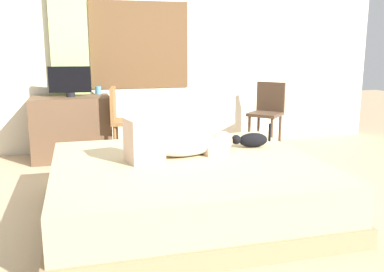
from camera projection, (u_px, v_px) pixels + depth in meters
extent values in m
plane|color=tan|center=(200.00, 211.00, 3.47)|extent=(16.00, 16.00, 0.00)
cube|color=beige|center=(148.00, 36.00, 5.43)|extent=(6.40, 0.12, 2.90)
cube|color=brown|center=(140.00, 45.00, 5.36)|extent=(1.24, 0.02, 1.08)
cube|color=white|center=(140.00, 45.00, 5.36)|extent=(1.16, 0.02, 1.00)
cube|color=#997A56|center=(187.00, 204.00, 3.42)|extent=(2.10, 1.90, 0.14)
cube|color=tan|center=(186.00, 178.00, 3.37)|extent=(2.04, 1.85, 0.30)
ellipsoid|color=silver|center=(188.00, 145.00, 3.48)|extent=(0.60, 0.38, 0.17)
sphere|color=beige|center=(223.00, 141.00, 3.64)|extent=(0.17, 0.17, 0.17)
cube|color=beige|center=(144.00, 140.00, 3.28)|extent=(0.31, 0.29, 0.34)
cube|color=beige|center=(211.00, 148.00, 3.59)|extent=(0.26, 0.32, 0.08)
ellipsoid|color=black|center=(253.00, 140.00, 3.77)|extent=(0.27, 0.14, 0.13)
sphere|color=black|center=(236.00, 140.00, 3.74)|extent=(0.08, 0.08, 0.08)
cylinder|color=black|center=(270.00, 132.00, 3.77)|extent=(0.02, 0.02, 0.16)
cube|color=brown|center=(72.00, 128.00, 5.02)|extent=(0.90, 0.56, 0.74)
cylinder|color=black|center=(71.00, 95.00, 4.94)|extent=(0.10, 0.10, 0.05)
cube|color=black|center=(70.00, 79.00, 4.90)|extent=(0.48, 0.09, 0.30)
cylinder|color=teal|center=(98.00, 90.00, 5.22)|extent=(0.07, 0.07, 0.09)
cylinder|color=brown|center=(143.00, 139.00, 5.12)|extent=(0.04, 0.04, 0.44)
cylinder|color=brown|center=(142.00, 145.00, 4.82)|extent=(0.04, 0.04, 0.44)
cylinder|color=brown|center=(117.00, 140.00, 5.09)|extent=(0.04, 0.04, 0.44)
cylinder|color=brown|center=(115.00, 145.00, 4.79)|extent=(0.04, 0.04, 0.44)
cube|color=brown|center=(129.00, 122.00, 4.91)|extent=(0.44, 0.44, 0.04)
cube|color=brown|center=(113.00, 104.00, 4.85)|extent=(0.10, 0.38, 0.38)
cylinder|color=#4C3828|center=(271.00, 136.00, 5.31)|extent=(0.04, 0.04, 0.44)
cylinder|color=#4C3828|center=(249.00, 133.00, 5.46)|extent=(0.04, 0.04, 0.44)
cylinder|color=#4C3828|center=(280.00, 132.00, 5.56)|extent=(0.04, 0.04, 0.44)
cylinder|color=#4C3828|center=(258.00, 129.00, 5.71)|extent=(0.04, 0.04, 0.44)
cube|color=#4C3828|center=(265.00, 114.00, 5.46)|extent=(0.54, 0.54, 0.04)
cube|color=#4C3828|center=(271.00, 97.00, 5.56)|extent=(0.29, 0.30, 0.38)
cube|color=#ADCC75|center=(70.00, 55.00, 5.11)|extent=(0.44, 0.06, 2.43)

